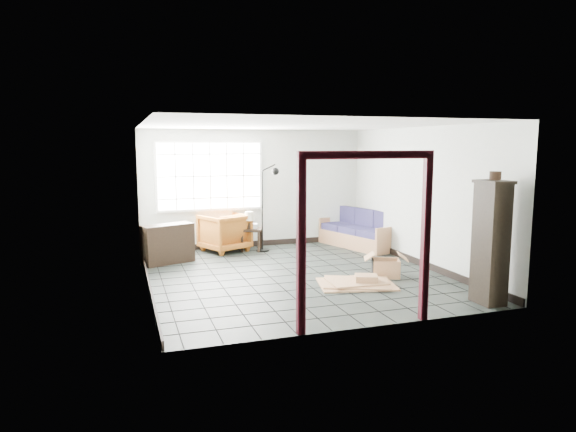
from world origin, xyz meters
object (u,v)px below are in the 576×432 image
object	(u,v)px
armchair	(224,231)
tall_shelf	(491,242)
futon_sofa	(360,233)
side_table	(252,232)

from	to	relation	value
armchair	tall_shelf	bearing A→B (deg)	96.61
futon_sofa	side_table	xyz separation A→B (m)	(-2.41, 0.34, 0.10)
side_table	tall_shelf	xyz separation A→B (m)	(2.32, -4.67, 0.50)
armchair	side_table	xyz separation A→B (m)	(0.57, -0.13, -0.05)
futon_sofa	side_table	distance (m)	2.43
side_table	futon_sofa	bearing A→B (deg)	-8.06
armchair	side_table	distance (m)	0.58
futon_sofa	armchair	size ratio (longest dim) A/B	2.25
futon_sofa	tall_shelf	size ratio (longest dim) A/B	1.13
futon_sofa	armchair	distance (m)	3.01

